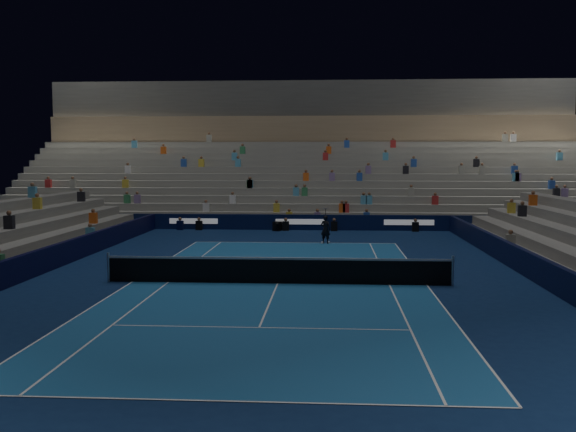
# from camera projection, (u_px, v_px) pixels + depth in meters

# --- Properties ---
(ground) EXTENTS (90.00, 90.00, 0.00)m
(ground) POSITION_uv_depth(u_px,v_px,m) (278.00, 284.00, 24.33)
(ground) COLOR #0C1F48
(ground) RESTS_ON ground
(court_surface) EXTENTS (10.97, 23.77, 0.01)m
(court_surface) POSITION_uv_depth(u_px,v_px,m) (278.00, 284.00, 24.33)
(court_surface) COLOR #1A548F
(court_surface) RESTS_ON ground
(sponsor_barrier_far) EXTENTS (44.00, 0.25, 1.00)m
(sponsor_barrier_far) POSITION_uv_depth(u_px,v_px,m) (300.00, 222.00, 42.68)
(sponsor_barrier_far) COLOR #081032
(sponsor_barrier_far) RESTS_ON ground
(sponsor_barrier_east) EXTENTS (0.25, 37.00, 1.00)m
(sponsor_barrier_east) POSITION_uv_depth(u_px,v_px,m) (545.00, 273.00, 23.67)
(sponsor_barrier_east) COLOR black
(sponsor_barrier_east) RESTS_ON ground
(sponsor_barrier_west) EXTENTS (0.25, 37.00, 1.00)m
(sponsor_barrier_west) POSITION_uv_depth(u_px,v_px,m) (23.00, 268.00, 24.91)
(sponsor_barrier_west) COLOR black
(sponsor_barrier_west) RESTS_ON ground
(grandstand_main) EXTENTS (44.00, 15.20, 11.20)m
(grandstand_main) POSITION_uv_depth(u_px,v_px,m) (306.00, 175.00, 51.78)
(grandstand_main) COLOR slate
(grandstand_main) RESTS_ON ground
(tennis_net) EXTENTS (12.90, 0.10, 1.10)m
(tennis_net) POSITION_uv_depth(u_px,v_px,m) (278.00, 270.00, 24.29)
(tennis_net) COLOR #B2B2B7
(tennis_net) RESTS_ON ground
(tennis_player) EXTENTS (0.67, 0.57, 1.56)m
(tennis_player) POSITION_uv_depth(u_px,v_px,m) (326.00, 229.00, 35.81)
(tennis_player) COLOR black
(tennis_player) RESTS_ON ground
(broadcast_camera) EXTENTS (0.61, 0.97, 0.59)m
(broadcast_camera) POSITION_uv_depth(u_px,v_px,m) (277.00, 226.00, 42.15)
(broadcast_camera) COLOR black
(broadcast_camera) RESTS_ON ground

